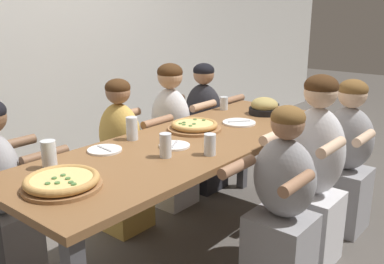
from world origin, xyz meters
name	(u,v)px	position (x,y,z in m)	size (l,w,h in m)	color
ground_plane	(192,252)	(0.00, 0.00, 0.00)	(18.00, 18.00, 0.00)	#514C47
restaurant_back_panel	(39,5)	(0.00, 1.58, 1.60)	(10.00, 0.06, 3.20)	silver
dining_table	(192,152)	(0.00, 0.00, 0.71)	(2.39, 0.81, 0.79)	brown
pizza_board_main	(62,182)	(-0.94, -0.02, 0.82)	(0.36, 0.36, 0.06)	#996B42
pizza_board_second	(194,126)	(0.18, 0.13, 0.82)	(0.36, 0.36, 0.05)	#996B42
skillet_bowl	(264,107)	(0.87, 0.00, 0.85)	(0.34, 0.24, 0.13)	black
empty_plate_a	(239,123)	(0.51, -0.01, 0.80)	(0.23, 0.23, 0.02)	white
empty_plate_b	(174,146)	(-0.17, -0.01, 0.80)	(0.18, 0.18, 0.02)	white
empty_plate_c	(105,150)	(-0.48, 0.25, 0.80)	(0.20, 0.20, 0.02)	white
drinking_glass_a	(224,104)	(0.79, 0.32, 0.84)	(0.06, 0.06, 0.10)	silver
drinking_glass_b	(166,147)	(-0.34, -0.09, 0.85)	(0.07, 0.07, 0.13)	silver
drinking_glass_c	(132,130)	(-0.23, 0.29, 0.86)	(0.07, 0.07, 0.14)	silver
drinking_glass_d	(49,155)	(-0.84, 0.24, 0.87)	(0.08, 0.08, 0.15)	silver
drinking_glass_e	(210,144)	(-0.15, -0.26, 0.85)	(0.07, 0.07, 0.12)	silver
diner_far_center	(122,163)	(-0.04, 0.62, 0.50)	(0.51, 0.40, 1.12)	gold
diner_far_midright	(171,141)	(0.49, 0.62, 0.54)	(0.51, 0.40, 1.17)	silver
diner_near_center	(282,211)	(0.03, -0.62, 0.49)	(0.51, 0.40, 1.09)	#99999E
diner_far_left	(1,205)	(-0.94, 0.62, 0.51)	(0.51, 0.40, 1.12)	#99999E
diner_near_right	(345,163)	(0.97, -0.62, 0.51)	(0.51, 0.40, 1.11)	#99999E
diner_far_right	(204,133)	(0.92, 0.62, 0.51)	(0.51, 0.40, 1.13)	#232328
diner_near_midright	(313,179)	(0.42, -0.62, 0.56)	(0.51, 0.40, 1.21)	silver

